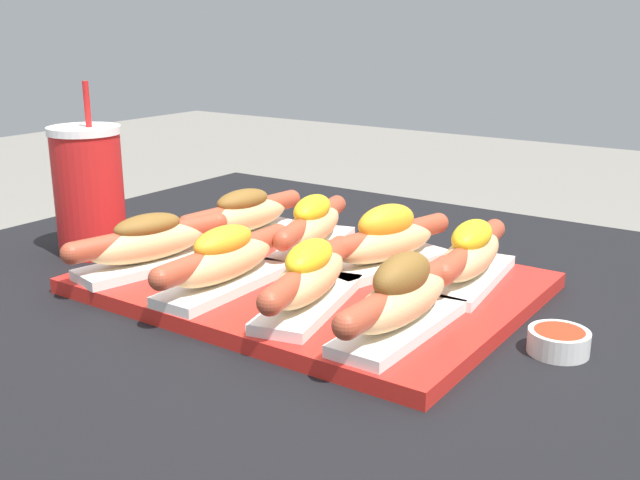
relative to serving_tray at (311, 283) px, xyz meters
The scene contains 11 objects.
serving_tray is the anchor object (origin of this frame).
hot_dog_0 0.20m from the serving_tray, 152.49° to the right, with size 0.10×0.22×0.07m.
hot_dog_1 0.12m from the serving_tray, 119.86° to the right, with size 0.06×0.22×0.07m.
hot_dog_2 0.11m from the serving_tray, 55.13° to the right, with size 0.10×0.22×0.07m.
hot_dog_3 0.20m from the serving_tray, 27.20° to the right, with size 0.06×0.22×0.08m.
hot_dog_4 0.19m from the serving_tray, 156.23° to the left, with size 0.08×0.22×0.07m.
hot_dog_5 0.11m from the serving_tray, 124.05° to the left, with size 0.10×0.22×0.07m.
hot_dog_6 0.11m from the serving_tray, 51.34° to the left, with size 0.10×0.22×0.08m.
hot_dog_7 0.19m from the serving_tray, 26.97° to the left, with size 0.08×0.22×0.07m.
sauce_bowl 0.30m from the serving_tray, ahead, with size 0.06×0.06×0.02m.
drink_cup 0.35m from the serving_tray, behind, with size 0.10×0.10×0.24m.
Camera 1 is at (0.49, -0.70, 1.06)m, focal length 42.00 mm.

